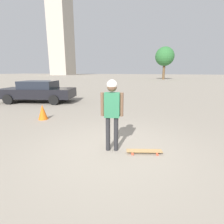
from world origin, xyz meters
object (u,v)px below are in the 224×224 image
object	(u,v)px
person	(112,106)
skateboard	(144,151)
traffic_cone	(43,112)
car_parked_near	(38,91)

from	to	relation	value
person	skateboard	bearing A→B (deg)	-8.13
skateboard	traffic_cone	xyz separation A→B (m)	(-4.48, 1.78, 0.25)
car_parked_near	traffic_cone	bearing A→B (deg)	117.98
person	traffic_cone	distance (m)	4.20
person	skateboard	xyz separation A→B (m)	(0.81, 0.08, -1.09)
skateboard	car_parked_near	size ratio (longest dim) A/B	0.18
person	car_parked_near	size ratio (longest dim) A/B	0.36
traffic_cone	skateboard	bearing A→B (deg)	-21.65
skateboard	traffic_cone	bearing A→B (deg)	-38.42
traffic_cone	car_parked_near	bearing A→B (deg)	132.70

